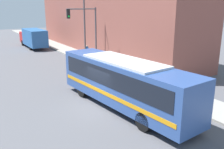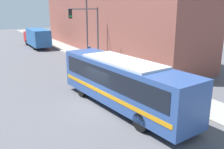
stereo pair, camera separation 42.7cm
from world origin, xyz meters
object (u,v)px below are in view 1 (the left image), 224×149
(traffic_light_pole, at_px, (87,27))
(pedestrian_near_corner, at_px, (87,52))
(delivery_truck, at_px, (33,37))
(city_bus, at_px, (123,81))
(parking_meter, at_px, (94,56))
(street_lamp, at_px, (81,18))
(fire_hydrant, at_px, (131,75))

(traffic_light_pole, distance_m, pedestrian_near_corner, 4.62)
(delivery_truck, xyz_separation_m, traffic_light_pole, (1.67, -15.54, 2.65))
(city_bus, relative_size, parking_meter, 8.55)
(delivery_truck, xyz_separation_m, street_lamp, (2.43, -12.62, 3.42))
(delivery_truck, distance_m, street_lamp, 13.30)
(traffic_light_pole, height_order, street_lamp, street_lamp)
(traffic_light_pole, bearing_deg, street_lamp, 75.43)
(delivery_truck, xyz_separation_m, fire_hydrant, (2.56, -22.27, -1.05))
(pedestrian_near_corner, bearing_deg, parking_meter, -100.77)
(city_bus, relative_size, pedestrian_near_corner, 6.60)
(fire_hydrant, distance_m, traffic_light_pole, 7.73)
(traffic_light_pole, xyz_separation_m, parking_meter, (0.89, 0.26, -3.19))
(delivery_truck, distance_m, pedestrian_near_corner, 12.94)
(fire_hydrant, bearing_deg, pedestrian_near_corner, 86.95)
(parking_meter, bearing_deg, traffic_light_pole, -163.50)
(traffic_light_pole, bearing_deg, fire_hydrant, -82.42)
(fire_hydrant, bearing_deg, parking_meter, 90.00)
(traffic_light_pole, height_order, parking_meter, traffic_light_pole)
(pedestrian_near_corner, bearing_deg, street_lamp, -173.94)
(fire_hydrant, bearing_deg, delivery_truck, 96.56)
(city_bus, height_order, street_lamp, street_lamp)
(delivery_truck, relative_size, parking_meter, 6.53)
(city_bus, height_order, delivery_truck, city_bus)
(fire_hydrant, relative_size, street_lamp, 0.09)
(delivery_truck, relative_size, fire_hydrant, 11.63)
(city_bus, bearing_deg, fire_hydrant, 43.90)
(parking_meter, xyz_separation_m, pedestrian_near_corner, (0.52, 2.73, -0.03))
(pedestrian_near_corner, bearing_deg, city_bus, -107.19)
(traffic_light_pole, distance_m, street_lamp, 3.12)
(delivery_truck, bearing_deg, street_lamp, -79.12)
(parking_meter, height_order, pedestrian_near_corner, pedestrian_near_corner)
(fire_hydrant, bearing_deg, traffic_light_pole, 97.58)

